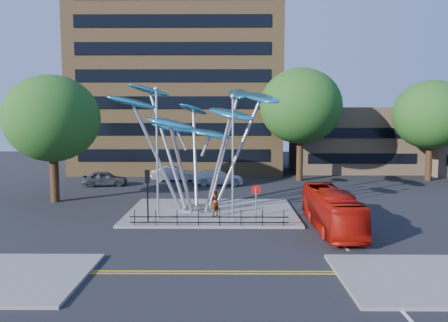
{
  "coord_description": "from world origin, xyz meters",
  "views": [
    {
      "loc": [
        0.16,
        -25.19,
        7.07
      ],
      "look_at": [
        -0.08,
        4.0,
        4.0
      ],
      "focal_mm": 35.0,
      "sensor_mm": 36.0,
      "label": 1
    }
  ],
  "objects_px": {
    "red_bus": "(331,210)",
    "parked_car_right": "(218,177)",
    "pedestrian": "(215,203)",
    "parked_car_mid": "(174,174)",
    "street_lamp_right": "(233,146)",
    "no_entry_sign_island": "(256,197)",
    "tree_left": "(52,119)",
    "street_lamp_left": "(157,141)",
    "tree_far": "(431,115)",
    "tree_right": "(301,106)",
    "traffic_light_island": "(147,185)",
    "leaf_sculpture": "(197,118)",
    "parked_car_left": "(105,179)"
  },
  "relations": [
    {
      "from": "tree_far",
      "to": "pedestrian",
      "type": "height_order",
      "value": "tree_far"
    },
    {
      "from": "tree_right",
      "to": "no_entry_sign_island",
      "type": "relative_size",
      "value": 4.94
    },
    {
      "from": "street_lamp_left",
      "to": "no_entry_sign_island",
      "type": "distance_m",
      "value": 7.47
    },
    {
      "from": "tree_far",
      "to": "red_bus",
      "type": "bearing_deg",
      "value": -126.79
    },
    {
      "from": "street_lamp_right",
      "to": "parked_car_right",
      "type": "distance_m",
      "value": 16.56
    },
    {
      "from": "no_entry_sign_island",
      "to": "parked_car_right",
      "type": "relative_size",
      "value": 0.47
    },
    {
      "from": "tree_far",
      "to": "parked_car_left",
      "type": "height_order",
      "value": "tree_far"
    },
    {
      "from": "street_lamp_right",
      "to": "parked_car_mid",
      "type": "xyz_separation_m",
      "value": [
        -6.16,
        18.41,
        -4.31
      ]
    },
    {
      "from": "parked_car_right",
      "to": "tree_left",
      "type": "bearing_deg",
      "value": 119.27
    },
    {
      "from": "tree_left",
      "to": "street_lamp_left",
      "type": "xyz_separation_m",
      "value": [
        9.5,
        -6.5,
        -1.44
      ]
    },
    {
      "from": "traffic_light_island",
      "to": "pedestrian",
      "type": "distance_m",
      "value": 4.92
    },
    {
      "from": "pedestrian",
      "to": "tree_left",
      "type": "bearing_deg",
      "value": -62.83
    },
    {
      "from": "red_bus",
      "to": "parked_car_mid",
      "type": "relative_size",
      "value": 1.85
    },
    {
      "from": "tree_left",
      "to": "pedestrian",
      "type": "xyz_separation_m",
      "value": [
        13.29,
        -5.69,
        -5.76
      ]
    },
    {
      "from": "tree_left",
      "to": "tree_far",
      "type": "height_order",
      "value": "tree_far"
    },
    {
      "from": "tree_right",
      "to": "pedestrian",
      "type": "distance_m",
      "value": 20.93
    },
    {
      "from": "tree_right",
      "to": "parked_car_right",
      "type": "xyz_separation_m",
      "value": [
        -8.83,
        -3.07,
        -7.28
      ]
    },
    {
      "from": "tree_right",
      "to": "parked_car_mid",
      "type": "distance_m",
      "value": 15.48
    },
    {
      "from": "tree_right",
      "to": "no_entry_sign_island",
      "type": "xyz_separation_m",
      "value": [
        -6.0,
        -19.48,
        -6.22
      ]
    },
    {
      "from": "no_entry_sign_island",
      "to": "parked_car_right",
      "type": "height_order",
      "value": "no_entry_sign_island"
    },
    {
      "from": "tree_left",
      "to": "leaf_sculpture",
      "type": "relative_size",
      "value": 0.81
    },
    {
      "from": "traffic_light_island",
      "to": "street_lamp_right",
      "type": "bearing_deg",
      "value": 5.19
    },
    {
      "from": "tree_right",
      "to": "red_bus",
      "type": "xyz_separation_m",
      "value": [
        -1.4,
        -20.59,
        -6.8
      ]
    },
    {
      "from": "tree_left",
      "to": "street_lamp_left",
      "type": "bearing_deg",
      "value": -34.38
    },
    {
      "from": "pedestrian",
      "to": "parked_car_left",
      "type": "height_order",
      "value": "pedestrian"
    },
    {
      "from": "red_bus",
      "to": "parked_car_right",
      "type": "xyz_separation_m",
      "value": [
        -7.43,
        17.52,
        -0.48
      ]
    },
    {
      "from": "parked_car_right",
      "to": "no_entry_sign_island",
      "type": "bearing_deg",
      "value": -175.08
    },
    {
      "from": "leaf_sculpture",
      "to": "pedestrian",
      "type": "xyz_separation_m",
      "value": [
        1.36,
        -2.37,
        -5.84
      ]
    },
    {
      "from": "tree_right",
      "to": "tree_left",
      "type": "distance_m",
      "value": 25.09
    },
    {
      "from": "no_entry_sign_island",
      "to": "pedestrian",
      "type": "bearing_deg",
      "value": 146.55
    },
    {
      "from": "tree_left",
      "to": "red_bus",
      "type": "xyz_separation_m",
      "value": [
        20.6,
        -8.59,
        -5.56
      ]
    },
    {
      "from": "tree_right",
      "to": "parked_car_left",
      "type": "distance_m",
      "value": 21.8
    },
    {
      "from": "street_lamp_right",
      "to": "pedestrian",
      "type": "bearing_deg",
      "value": 132.81
    },
    {
      "from": "street_lamp_left",
      "to": "pedestrian",
      "type": "distance_m",
      "value": 5.8
    },
    {
      "from": "street_lamp_left",
      "to": "traffic_light_island",
      "type": "relative_size",
      "value": 2.57
    },
    {
      "from": "tree_right",
      "to": "leaf_sculpture",
      "type": "bearing_deg",
      "value": -123.31
    },
    {
      "from": "leaf_sculpture",
      "to": "parked_car_mid",
      "type": "xyz_separation_m",
      "value": [
        -3.59,
        14.72,
        -6.08
      ]
    },
    {
      "from": "tree_far",
      "to": "street_lamp_right",
      "type": "height_order",
      "value": "tree_far"
    },
    {
      "from": "tree_far",
      "to": "red_bus",
      "type": "xyz_separation_m",
      "value": [
        -15.4,
        -20.59,
        -5.87
      ]
    },
    {
      "from": "parked_car_mid",
      "to": "tree_right",
      "type": "bearing_deg",
      "value": -91.1
    },
    {
      "from": "street_lamp_right",
      "to": "traffic_light_island",
      "type": "distance_m",
      "value": 6.05
    },
    {
      "from": "parked_car_left",
      "to": "parked_car_right",
      "type": "xyz_separation_m",
      "value": [
        11.33,
        0.93,
        0.0
      ]
    },
    {
      "from": "tree_right",
      "to": "parked_car_right",
      "type": "relative_size",
      "value": 2.33
    },
    {
      "from": "tree_left",
      "to": "parked_car_left",
      "type": "bearing_deg",
      "value": 77.02
    },
    {
      "from": "tree_far",
      "to": "red_bus",
      "type": "relative_size",
      "value": 1.22
    },
    {
      "from": "pedestrian",
      "to": "parked_car_mid",
      "type": "relative_size",
      "value": 0.37
    },
    {
      "from": "street_lamp_left",
      "to": "parked_car_mid",
      "type": "height_order",
      "value": "street_lamp_left"
    },
    {
      "from": "pedestrian",
      "to": "traffic_light_island",
      "type": "bearing_deg",
      "value": -16.79
    },
    {
      "from": "street_lamp_right",
      "to": "parked_car_left",
      "type": "distance_m",
      "value": 20.1
    },
    {
      "from": "tree_left",
      "to": "red_bus",
      "type": "relative_size",
      "value": 1.17
    }
  ]
}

